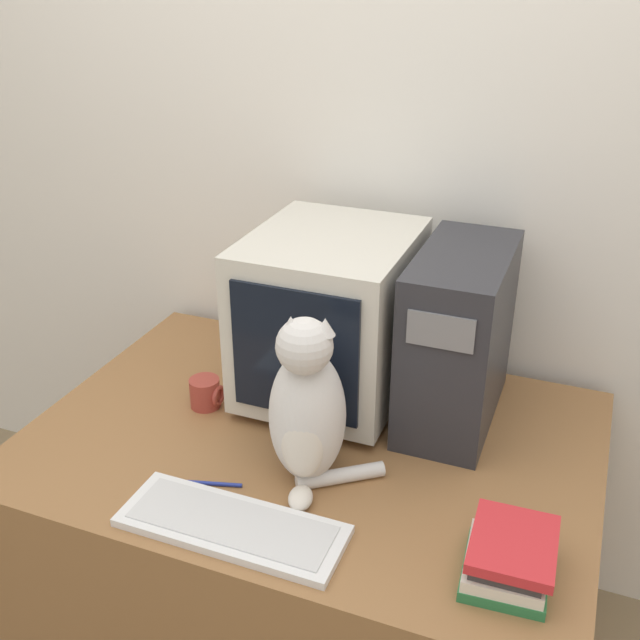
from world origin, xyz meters
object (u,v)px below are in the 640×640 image
keyboard (232,525)px  cat (307,410)px  mug (206,393)px  pen (212,484)px  crt_monitor (330,316)px  book_stack (508,558)px  computer_tower (458,337)px

keyboard → cat: size_ratio=1.15×
cat → mug: (-0.35, 0.17, -0.14)m
cat → pen: (-0.18, -0.10, -0.17)m
crt_monitor → pen: bearing=-102.7°
crt_monitor → book_stack: bearing=-42.0°
crt_monitor → pen: (-0.10, -0.45, -0.22)m
cat → mug: size_ratio=4.89×
keyboard → crt_monitor: bearing=90.3°
keyboard → book_stack: book_stack is taller
crt_monitor → mug: 0.37m
cat → mug: bearing=140.2°
pen → keyboard: bearing=-45.4°
keyboard → pen: 0.15m
cat → pen: 0.27m
keyboard → book_stack: (0.54, 0.08, 0.03)m
cat → pen: cat is taller
book_stack → pen: (-0.64, 0.03, -0.04)m
computer_tower → cat: bearing=-122.9°
computer_tower → keyboard: (-0.32, -0.58, -0.21)m
keyboard → cat: 0.28m
keyboard → pen: (-0.11, 0.11, -0.01)m
crt_monitor → keyboard: bearing=-89.7°
computer_tower → mug: size_ratio=5.19×
crt_monitor → mug: crt_monitor is taller
keyboard → book_stack: bearing=8.1°
pen → crt_monitor: bearing=77.3°
computer_tower → cat: size_ratio=1.06×
crt_monitor → pen: crt_monitor is taller
mug → book_stack: bearing=-20.7°
crt_monitor → book_stack: (0.54, -0.49, -0.18)m
cat → computer_tower: bearing=43.2°
book_stack → pen: size_ratio=1.48×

